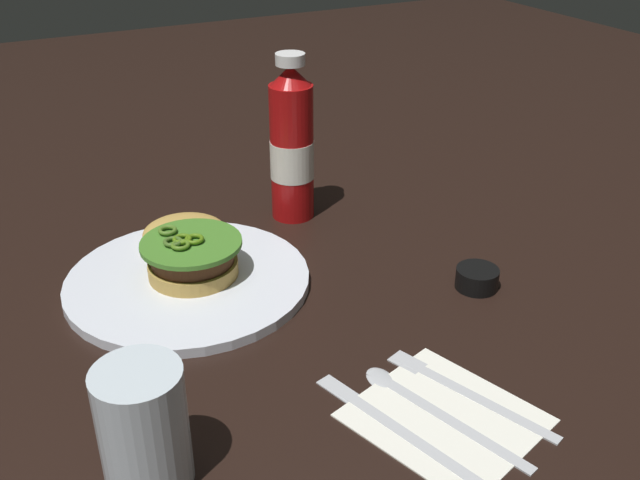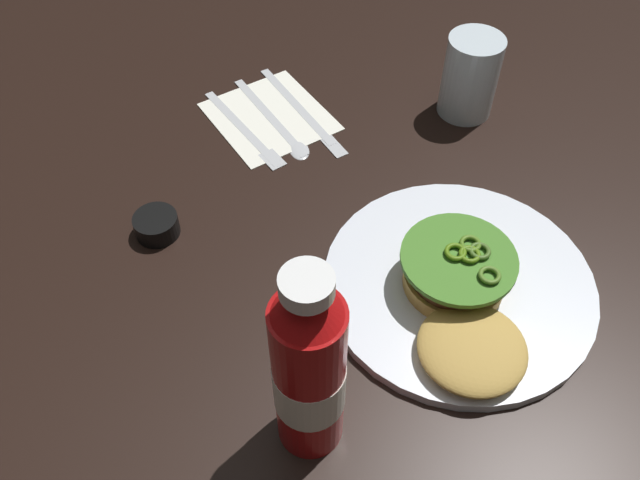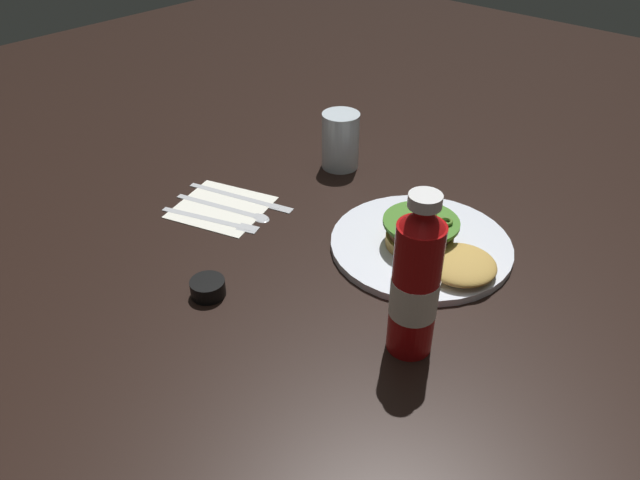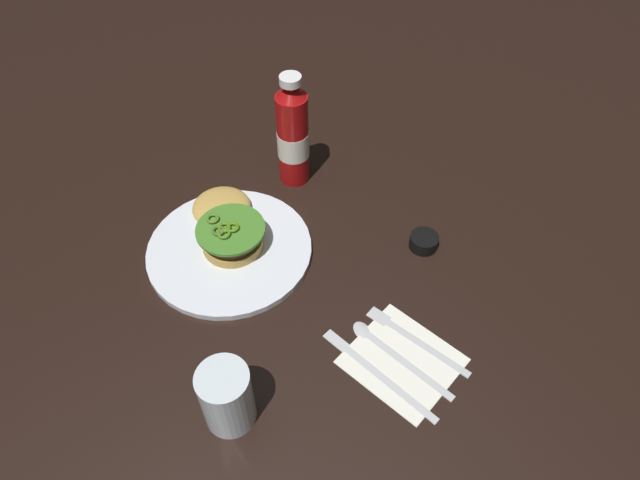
% 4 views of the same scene
% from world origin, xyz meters
% --- Properties ---
extents(ground_plane, '(3.00, 3.00, 0.00)m').
position_xyz_m(ground_plane, '(0.00, 0.00, 0.00)').
color(ground_plane, black).
extents(dinner_plate, '(0.30, 0.30, 0.01)m').
position_xyz_m(dinner_plate, '(0.06, 0.08, 0.01)').
color(dinner_plate, white).
rests_on(dinner_plate, ground_plane).
extents(burger_sandwich, '(0.20, 0.13, 0.05)m').
position_xyz_m(burger_sandwich, '(0.10, 0.07, 0.03)').
color(burger_sandwich, tan).
rests_on(burger_sandwich, dinner_plate).
extents(ketchup_bottle, '(0.06, 0.06, 0.23)m').
position_xyz_m(ketchup_bottle, '(0.18, -0.11, 0.11)').
color(ketchup_bottle, '#A80E0F').
rests_on(ketchup_bottle, ground_plane).
extents(water_glass, '(0.07, 0.07, 0.11)m').
position_xyz_m(water_glass, '(-0.22, 0.21, 0.06)').
color(water_glass, silver).
rests_on(water_glass, ground_plane).
extents(condiment_cup, '(0.05, 0.05, 0.03)m').
position_xyz_m(condiment_cup, '(-0.10, -0.23, 0.01)').
color(condiment_cup, black).
rests_on(condiment_cup, ground_plane).
extents(napkin, '(0.19, 0.19, 0.00)m').
position_xyz_m(napkin, '(-0.27, -0.06, 0.00)').
color(napkin, white).
rests_on(napkin, ground_plane).
extents(fork_utensil, '(0.18, 0.08, 0.00)m').
position_xyz_m(fork_utensil, '(-0.24, -0.09, 0.00)').
color(fork_utensil, silver).
rests_on(fork_utensil, napkin).
extents(spoon_utensil, '(0.19, 0.07, 0.00)m').
position_xyz_m(spoon_utensil, '(-0.25, -0.05, 0.00)').
color(spoon_utensil, silver).
rests_on(spoon_utensil, napkin).
extents(butter_knife, '(0.21, 0.08, 0.00)m').
position_xyz_m(butter_knife, '(-0.26, -0.01, 0.00)').
color(butter_knife, silver).
rests_on(butter_knife, napkin).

